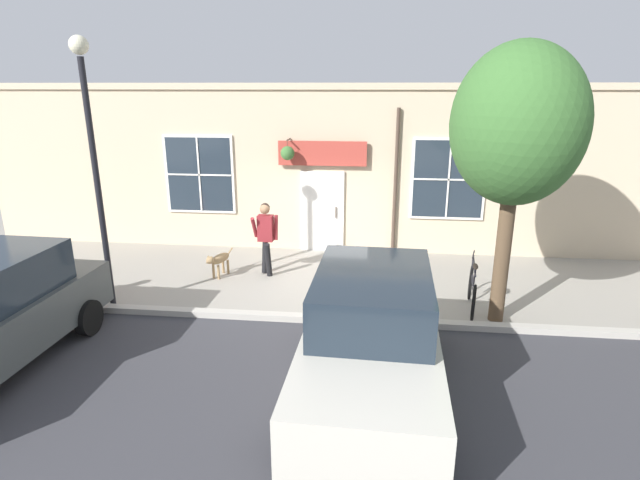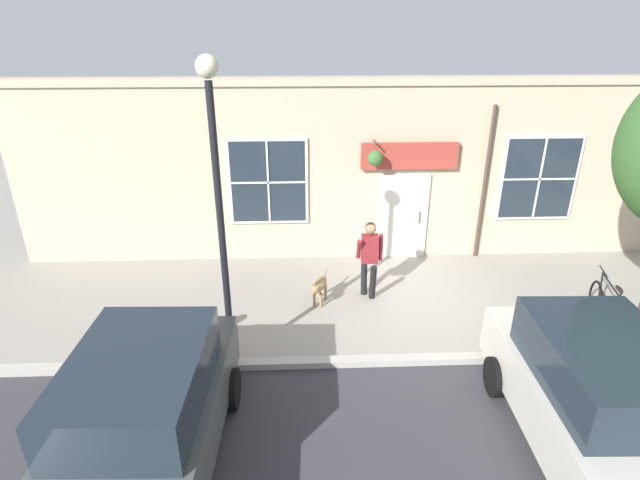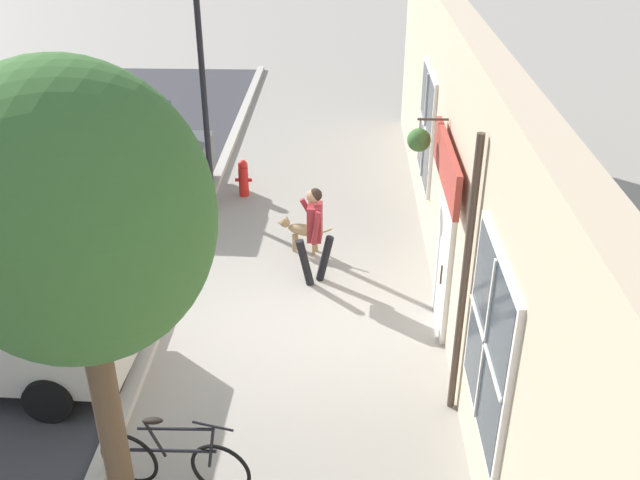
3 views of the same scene
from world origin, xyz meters
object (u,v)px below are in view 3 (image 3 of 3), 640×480
(pedestrian_walking, at_px, (315,227))
(leaning_bicycle, at_px, (174,461))
(dog_on_leash, at_px, (302,230))
(fire_hydrant, at_px, (243,177))
(street_tree_by_curb, at_px, (78,222))
(parked_car_nearest_curb, at_px, (104,152))
(street_lamp, at_px, (200,45))

(pedestrian_walking, bearing_deg, leaning_bicycle, 72.70)
(pedestrian_walking, bearing_deg, dog_on_leash, -75.58)
(dog_on_leash, bearing_deg, leaning_bicycle, 78.60)
(leaning_bicycle, bearing_deg, fire_hydrant, -88.24)
(street_tree_by_curb, height_order, leaning_bicycle, street_tree_by_curb)
(street_tree_by_curb, distance_m, parked_car_nearest_curb, 8.87)
(leaning_bicycle, relative_size, fire_hydrant, 2.24)
(parked_car_nearest_curb, bearing_deg, pedestrian_walking, 142.45)
(dog_on_leash, distance_m, street_tree_by_curb, 6.66)
(street_lamp, bearing_deg, pedestrian_walking, 129.14)
(leaning_bicycle, bearing_deg, street_lamp, -83.72)
(pedestrian_walking, height_order, dog_on_leash, pedestrian_walking)
(pedestrian_walking, bearing_deg, street_lamp, -50.86)
(pedestrian_walking, distance_m, fire_hydrant, 3.73)
(leaning_bicycle, xyz_separation_m, parked_car_nearest_curb, (3.06, -7.73, 0.50))
(fire_hydrant, bearing_deg, dog_on_leash, 120.10)
(street_lamp, height_order, fire_hydrant, street_lamp)
(leaning_bicycle, xyz_separation_m, fire_hydrant, (0.24, -7.66, 0.02))
(pedestrian_walking, xyz_separation_m, street_lamp, (2.12, -2.60, 2.23))
(street_tree_by_curb, xyz_separation_m, street_lamp, (0.33, -7.28, -0.23))
(pedestrian_walking, xyz_separation_m, leaning_bicycle, (1.35, 4.34, -0.63))
(pedestrian_walking, xyz_separation_m, dog_on_leash, (0.27, -1.04, -0.60))
(street_tree_by_curb, bearing_deg, dog_on_leash, -104.90)
(street_tree_by_curb, bearing_deg, pedestrian_walking, -110.92)
(dog_on_leash, bearing_deg, fire_hydrant, -59.90)
(leaning_bicycle, distance_m, fire_hydrant, 7.66)
(parked_car_nearest_curb, xyz_separation_m, fire_hydrant, (-2.82, 0.07, -0.48))
(parked_car_nearest_curb, bearing_deg, street_lamp, 161.00)
(street_tree_by_curb, height_order, parked_car_nearest_curb, street_tree_by_curb)
(parked_car_nearest_curb, bearing_deg, leaning_bicycle, 111.57)
(pedestrian_walking, height_order, fire_hydrant, pedestrian_walking)
(dog_on_leash, xyz_separation_m, parked_car_nearest_curb, (4.14, -2.35, 0.47))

